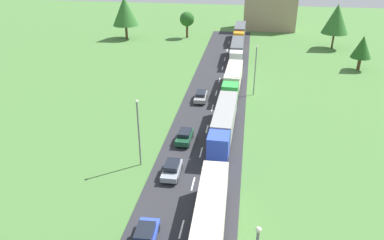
% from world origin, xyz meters
% --- Properties ---
extents(road, '(10.00, 140.00, 0.06)m').
position_xyz_m(road, '(0.00, 24.50, 0.03)').
color(road, '#2B2B30').
rests_on(road, ground).
extents(lane_marking_centre, '(0.16, 123.58, 0.01)m').
position_xyz_m(lane_marking_centre, '(0.00, 22.05, 0.07)').
color(lane_marking_centre, white).
rests_on(lane_marking_centre, road).
extents(truck_lead, '(2.76, 14.26, 3.48)m').
position_xyz_m(truck_lead, '(2.58, 14.91, 2.10)').
color(truck_lead, blue).
rests_on(truck_lead, road).
extents(truck_second, '(2.79, 15.01, 3.51)m').
position_xyz_m(truck_second, '(2.32, 33.69, 2.11)').
color(truck_second, blue).
rests_on(truck_second, road).
extents(truck_third, '(2.82, 13.39, 3.54)m').
position_xyz_m(truck_third, '(2.59, 50.19, 2.10)').
color(truck_third, green).
rests_on(truck_third, road).
extents(truck_fourth, '(2.55, 13.21, 3.74)m').
position_xyz_m(truck_fourth, '(2.49, 67.82, 2.20)').
color(truck_fourth, white).
rests_on(truck_fourth, road).
extents(truck_fifth, '(2.59, 12.46, 3.78)m').
position_xyz_m(truck_fifth, '(2.40, 84.50, 2.21)').
color(truck_fifth, orange).
rests_on(truck_fifth, road).
extents(car_second, '(1.98, 4.01, 1.46)m').
position_xyz_m(car_second, '(-2.75, 13.67, 0.82)').
color(car_second, blue).
rests_on(car_second, road).
extents(car_third, '(1.79, 4.01, 1.47)m').
position_xyz_m(car_third, '(-2.52, 23.95, 0.83)').
color(car_third, '#8C939E').
rests_on(car_third, road).
extents(car_fourth, '(1.83, 4.02, 1.46)m').
position_xyz_m(car_fourth, '(-2.42, 31.61, 0.83)').
color(car_fourth, '#19472D').
rests_on(car_fourth, road).
extents(car_fifth, '(1.84, 4.39, 1.39)m').
position_xyz_m(car_fifth, '(-2.15, 45.35, 0.80)').
color(car_fifth, gray).
rests_on(car_fifth, road).
extents(lamppost_second, '(0.36, 0.36, 8.06)m').
position_xyz_m(lamppost_second, '(-6.51, 25.61, 4.51)').
color(lamppost_second, slate).
rests_on(lamppost_second, ground).
extents(lamppost_third, '(0.36, 0.36, 8.26)m').
position_xyz_m(lamppost_third, '(6.13, 49.15, 4.61)').
color(lamppost_third, slate).
rests_on(lamppost_third, ground).
extents(tree_oak, '(3.84, 3.84, 6.64)m').
position_xyz_m(tree_oak, '(26.33, 65.49, 4.48)').
color(tree_oak, '#513823').
rests_on(tree_oak, ground).
extents(tree_birch, '(5.94, 5.94, 10.03)m').
position_xyz_m(tree_birch, '(23.99, 81.09, 6.75)').
color(tree_birch, '#513823').
rests_on(tree_birch, ground).
extents(tree_maple, '(3.63, 3.63, 6.54)m').
position_xyz_m(tree_maple, '(-11.02, 86.15, 4.66)').
color(tree_maple, '#513823').
rests_on(tree_maple, ground).
extents(tree_ash, '(6.34, 6.34, 10.34)m').
position_xyz_m(tree_ash, '(-26.08, 83.00, 6.83)').
color(tree_ash, '#513823').
rests_on(tree_ash, ground).
extents(distant_building, '(13.97, 8.61, 9.92)m').
position_xyz_m(distant_building, '(9.94, 100.00, 4.96)').
color(distant_building, '#9E846B').
rests_on(distant_building, ground).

